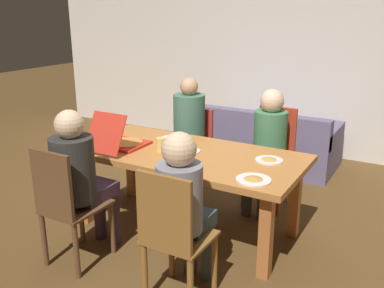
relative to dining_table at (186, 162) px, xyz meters
The scene contains 20 objects.
ground_plane 0.64m from the dining_table, ahead, with size 20.00×20.00×0.00m, color brown.
back_wall 2.84m from the dining_table, 90.00° to the left, with size 7.83×0.12×2.93m, color silver.
dining_table is the anchor object (origin of this frame).
chair_0 1.05m from the dining_table, 64.57° to the left, with size 0.41×0.44×0.97m.
person_0 0.90m from the dining_table, 60.07° to the left, with size 0.32×0.54×1.18m.
chair_1 1.08m from the dining_table, 116.66° to the left, with size 0.41×0.38×0.85m.
person_1 0.96m from the dining_table, 120.03° to the left, with size 0.34×0.49×1.22m.
chair_2 1.04m from the dining_table, 64.28° to the right, with size 0.41×0.40×0.96m.
person_2 0.92m from the dining_table, 60.52° to the right, with size 0.30×0.47×1.18m.
chair_3 1.07m from the dining_table, 116.77° to the right, with size 0.39×0.46×0.96m.
person_3 0.92m from the dining_table, 121.23° to the right, with size 0.32×0.54×1.22m.
pizza_box_0 0.60m from the dining_table, 163.43° to the right, with size 0.35×0.52×0.34m.
plate_0 0.10m from the dining_table, 52.42° to the left, with size 0.21×0.21×0.03m.
plate_1 0.72m from the dining_table, 11.33° to the left, with size 0.22×0.22×0.03m.
plate_2 0.81m from the dining_table, 22.70° to the right, with size 0.26×0.26×0.03m.
plate_3 0.40m from the dining_table, 137.95° to the left, with size 0.25×0.25×0.01m.
drinking_glass_0 0.94m from the dining_table, behind, with size 0.07×0.07×0.12m, color #DCC759.
drinking_glass_1 0.27m from the dining_table, 156.38° to the right, with size 0.08×0.08×0.12m, color #E7C262.
drinking_glass_2 0.92m from the dining_table, behind, with size 0.08×0.08×0.15m, color #DFC85A.
couch 2.00m from the dining_table, 89.60° to the left, with size 1.71×0.88×0.74m.
Camera 1 is at (1.77, -2.99, 1.91)m, focal length 40.02 mm.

